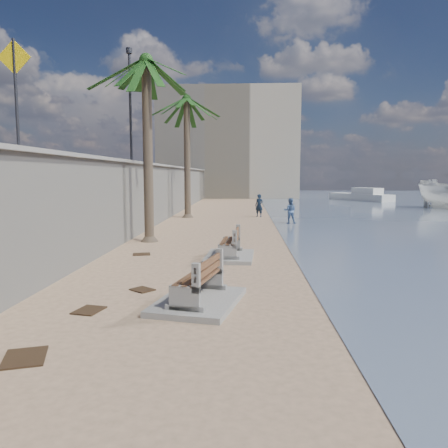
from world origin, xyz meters
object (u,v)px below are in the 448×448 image
object	(u,v)px
bench_near	(198,285)
palm_mid	(146,63)
bench_far	(230,246)
yacht_far	(361,198)
person_b	(290,209)
palm_back	(187,101)
person_a	(259,204)

from	to	relation	value
bench_near	palm_mid	xyz separation A→B (m)	(-3.19, 9.37, 7.24)
bench_far	yacht_far	xyz separation A→B (m)	(13.91, 35.96, -0.09)
palm_mid	yacht_far	world-z (taller)	palm_mid
bench_near	person_b	distance (m)	17.39
palm_back	person_a	bearing A→B (deg)	8.30
palm_mid	yacht_far	xyz separation A→B (m)	(17.62, 32.19, -7.35)
person_b	yacht_far	size ratio (longest dim) A/B	0.22
palm_back	person_b	size ratio (longest dim) A/B	5.21
person_a	person_b	bearing A→B (deg)	-41.05
bench_far	person_a	world-z (taller)	person_a
palm_back	person_a	size ratio (longest dim) A/B	4.86
palm_back	person_b	world-z (taller)	palm_back
palm_back	person_b	xyz separation A→B (m)	(6.73, -3.48, -7.08)
person_b	person_a	bearing A→B (deg)	-62.19
bench_far	palm_back	world-z (taller)	palm_back
palm_mid	person_a	xyz separation A→B (m)	(5.24, 11.80, -6.78)
bench_near	palm_mid	bearing A→B (deg)	108.81
bench_far	palm_mid	size ratio (longest dim) A/B	0.29
yacht_far	person_b	bearing A→B (deg)	123.27
person_a	yacht_far	size ratio (longest dim) A/B	0.23
palm_back	palm_mid	bearing A→B (deg)	-91.34
person_a	yacht_far	xyz separation A→B (m)	(12.38, 20.39, -0.57)
person_a	bench_near	bearing A→B (deg)	-69.09
bench_far	person_b	bearing A→B (deg)	73.90
palm_mid	person_b	world-z (taller)	palm_mid
bench_near	person_a	distance (m)	21.27
bench_far	person_b	distance (m)	11.83
yacht_far	bench_near	bearing A→B (deg)	127.51
bench_near	palm_back	world-z (taller)	palm_back
person_a	person_b	world-z (taller)	person_a
person_a	bench_far	bearing A→B (deg)	-69.19
person_b	bench_near	bearing A→B (deg)	82.69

